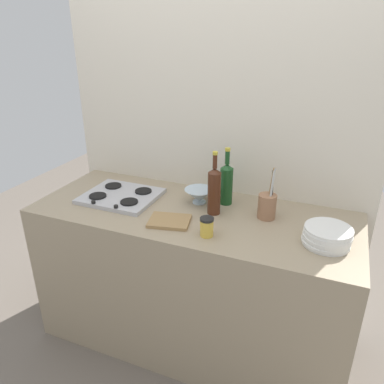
{
  "coord_description": "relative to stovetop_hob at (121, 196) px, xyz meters",
  "views": [
    {
      "loc": [
        0.7,
        -1.71,
        1.84
      ],
      "look_at": [
        0.0,
        0.0,
        1.02
      ],
      "focal_mm": 34.89,
      "sensor_mm": 36.0,
      "label": 1
    }
  ],
  "objects": [
    {
      "name": "stovetop_hob",
      "position": [
        0.0,
        0.0,
        0.0
      ],
      "size": [
        0.43,
        0.37,
        0.04
      ],
      "color": "#B2B2B7",
      "rests_on": "counter_block"
    },
    {
      "name": "mixing_bowl",
      "position": [
        0.46,
        0.12,
        0.03
      ],
      "size": [
        0.17,
        0.17,
        0.08
      ],
      "color": "silver",
      "rests_on": "counter_block"
    },
    {
      "name": "plate_stack",
      "position": [
        1.18,
        -0.08,
        0.03
      ],
      "size": [
        0.23,
        0.22,
        0.09
      ],
      "color": "white",
      "rests_on": "counter_block"
    },
    {
      "name": "wine_bottle_mid_left",
      "position": [
        0.58,
        0.02,
        0.12
      ],
      "size": [
        0.07,
        0.07,
        0.35
      ],
      "color": "#472314",
      "rests_on": "counter_block"
    },
    {
      "name": "condiment_jar_front",
      "position": [
        0.63,
        -0.22,
        0.04
      ],
      "size": [
        0.07,
        0.07,
        0.1
      ],
      "color": "gold",
      "rests_on": "counter_block"
    },
    {
      "name": "cutting_board",
      "position": [
        0.4,
        -0.17,
        -0.0
      ],
      "size": [
        0.24,
        0.2,
        0.02
      ],
      "primitive_type": "cube",
      "rotation": [
        0.0,
        0.0,
        0.22
      ],
      "color": "#9E7A4C",
      "rests_on": "counter_block"
    },
    {
      "name": "backsplash_panel",
      "position": [
        0.46,
        0.37,
        0.24
      ],
      "size": [
        1.9,
        0.06,
        2.31
      ],
      "primitive_type": "cube",
      "color": "beige",
      "rests_on": "ground"
    },
    {
      "name": "ground_plane",
      "position": [
        0.46,
        -0.01,
        -0.91
      ],
      "size": [
        6.0,
        6.0,
        0.0
      ],
      "primitive_type": "plane",
      "color": "#6B6056",
      "rests_on": "ground"
    },
    {
      "name": "counter_block",
      "position": [
        0.46,
        -0.01,
        -0.46
      ],
      "size": [
        1.8,
        0.7,
        0.9
      ],
      "primitive_type": "cube",
      "color": "tan",
      "rests_on": "ground"
    },
    {
      "name": "utensil_crock",
      "position": [
        0.86,
        0.08,
        0.06
      ],
      "size": [
        0.1,
        0.1,
        0.28
      ],
      "color": "#996B4C",
      "rests_on": "counter_block"
    },
    {
      "name": "wine_bottle_leftmost",
      "position": [
        0.6,
        0.17,
        0.11
      ],
      "size": [
        0.07,
        0.07,
        0.33
      ],
      "color": "#19471E",
      "rests_on": "counter_block"
    }
  ]
}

